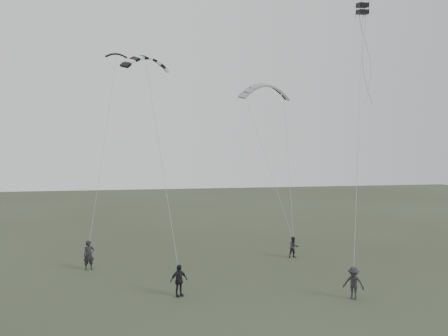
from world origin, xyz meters
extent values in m
plane|color=#333A26|center=(0.00, 0.00, 0.00)|extent=(140.00, 140.00, 0.00)
imported|color=black|center=(-7.75, 5.98, 0.97)|extent=(0.81, 0.65, 1.93)
imported|color=#252529|center=(6.80, 6.25, 0.78)|extent=(0.78, 0.63, 1.55)
imported|color=black|center=(-2.47, -0.68, 0.86)|extent=(1.10, 0.79, 1.73)
imported|color=#242428|center=(6.57, -3.07, 0.86)|extent=(1.26, 1.19, 1.72)
camera|label=1|loc=(-4.95, -24.07, 7.78)|focal=35.00mm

